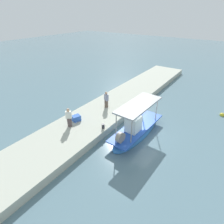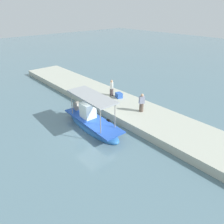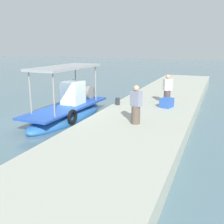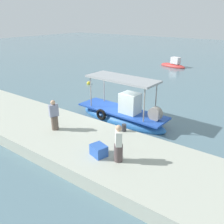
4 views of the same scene
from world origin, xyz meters
name	(u,v)px [view 2 (image 2 of 4)]	position (x,y,z in m)	size (l,w,h in m)	color
ground_plane	(94,131)	(0.00, 0.00, 0.00)	(120.00, 120.00, 0.00)	slate
dock_quay	(133,111)	(0.00, -4.33, 0.32)	(36.00, 4.39, 0.64)	#AFB3A3
main_fishing_boat	(92,122)	(0.62, -0.26, 0.48)	(6.25, 1.98, 3.14)	#2D6DB9
fisherman_near_bollard	(142,104)	(-0.90, -4.42, 1.37)	(0.48, 0.52, 1.62)	brown
fisherman_by_crate	(112,89)	(3.48, -4.89, 1.37)	(0.51, 0.52, 1.62)	#514343
mooring_bollard	(101,104)	(2.15, -2.46, 0.83)	(0.24, 0.24, 0.38)	#2D2D33
cargo_crate	(119,95)	(2.57, -5.05, 0.88)	(0.67, 0.54, 0.49)	blue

